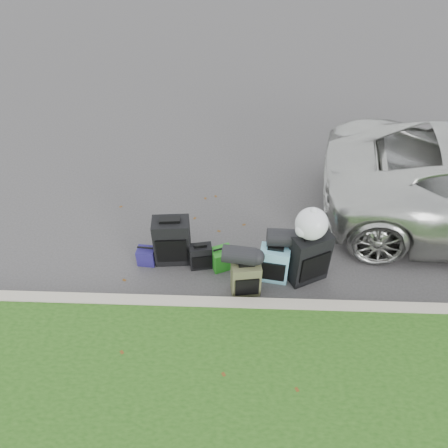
{
  "coord_description": "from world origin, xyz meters",
  "views": [
    {
      "loc": [
        0.08,
        -4.85,
        5.1
      ],
      "look_at": [
        -0.1,
        0.2,
        0.55
      ],
      "focal_mm": 35.0,
      "sensor_mm": 36.0,
      "label": 1
    }
  ],
  "objects_px": {
    "suitcase_large_black_left": "(172,241)",
    "tote_green": "(222,258)",
    "suitcase_teal": "(274,264)",
    "suitcase_small_black": "(201,256)",
    "tote_navy": "(146,256)",
    "suitcase_large_black_right": "(308,257)",
    "suitcase_olive": "(246,278)"
  },
  "relations": [
    {
      "from": "suitcase_large_black_right",
      "to": "tote_navy",
      "type": "bearing_deg",
      "value": 149.1
    },
    {
      "from": "suitcase_small_black",
      "to": "suitcase_large_black_right",
      "type": "bearing_deg",
      "value": -16.59
    },
    {
      "from": "tote_green",
      "to": "suitcase_olive",
      "type": "bearing_deg",
      "value": -76.2
    },
    {
      "from": "suitcase_small_black",
      "to": "tote_green",
      "type": "xyz_separation_m",
      "value": [
        0.33,
        0.0,
        -0.04
      ]
    },
    {
      "from": "suitcase_olive",
      "to": "tote_green",
      "type": "height_order",
      "value": "suitcase_olive"
    },
    {
      "from": "suitcase_olive",
      "to": "suitcase_large_black_right",
      "type": "distance_m",
      "value": 0.99
    },
    {
      "from": "suitcase_small_black",
      "to": "suitcase_teal",
      "type": "relative_size",
      "value": 0.7
    },
    {
      "from": "suitcase_small_black",
      "to": "suitcase_large_black_left",
      "type": "xyz_separation_m",
      "value": [
        -0.45,
        0.14,
        0.19
      ]
    },
    {
      "from": "suitcase_large_black_left",
      "to": "tote_green",
      "type": "relative_size",
      "value": 2.26
    },
    {
      "from": "suitcase_large_black_left",
      "to": "tote_green",
      "type": "height_order",
      "value": "suitcase_large_black_left"
    },
    {
      "from": "suitcase_large_black_left",
      "to": "tote_navy",
      "type": "relative_size",
      "value": 2.77
    },
    {
      "from": "suitcase_large_black_left",
      "to": "suitcase_teal",
      "type": "xyz_separation_m",
      "value": [
        1.56,
        -0.33,
        -0.09
      ]
    },
    {
      "from": "suitcase_teal",
      "to": "tote_green",
      "type": "relative_size",
      "value": 1.73
    },
    {
      "from": "suitcase_small_black",
      "to": "suitcase_teal",
      "type": "distance_m",
      "value": 1.13
    },
    {
      "from": "suitcase_large_black_right",
      "to": "suitcase_teal",
      "type": "bearing_deg",
      "value": 158.59
    },
    {
      "from": "suitcase_large_black_left",
      "to": "tote_navy",
      "type": "xyz_separation_m",
      "value": [
        -0.41,
        -0.09,
        -0.26
      ]
    },
    {
      "from": "tote_green",
      "to": "suitcase_small_black",
      "type": "bearing_deg",
      "value": 157.14
    },
    {
      "from": "suitcase_large_black_left",
      "to": "tote_navy",
      "type": "height_order",
      "value": "suitcase_large_black_left"
    },
    {
      "from": "suitcase_olive",
      "to": "tote_green",
      "type": "xyz_separation_m",
      "value": [
        -0.36,
        0.49,
        -0.11
      ]
    },
    {
      "from": "suitcase_teal",
      "to": "tote_navy",
      "type": "height_order",
      "value": "suitcase_teal"
    },
    {
      "from": "suitcase_olive",
      "to": "tote_navy",
      "type": "distance_m",
      "value": 1.65
    },
    {
      "from": "suitcase_small_black",
      "to": "tote_navy",
      "type": "bearing_deg",
      "value": 166.1
    },
    {
      "from": "suitcase_large_black_left",
      "to": "suitcase_olive",
      "type": "bearing_deg",
      "value": -33.41
    },
    {
      "from": "suitcase_large_black_left",
      "to": "suitcase_large_black_right",
      "type": "relative_size",
      "value": 0.94
    },
    {
      "from": "suitcase_teal",
      "to": "suitcase_large_black_right",
      "type": "distance_m",
      "value": 0.51
    },
    {
      "from": "tote_navy",
      "to": "tote_green",
      "type": "bearing_deg",
      "value": 2.73
    },
    {
      "from": "tote_green",
      "to": "suitcase_teal",
      "type": "bearing_deg",
      "value": -37.27
    },
    {
      "from": "suitcase_teal",
      "to": "suitcase_small_black",
      "type": "bearing_deg",
      "value": 178.71
    },
    {
      "from": "suitcase_teal",
      "to": "tote_navy",
      "type": "relative_size",
      "value": 2.12
    },
    {
      "from": "suitcase_olive",
      "to": "suitcase_large_black_left",
      "type": "bearing_deg",
      "value": 143.32
    },
    {
      "from": "suitcase_teal",
      "to": "suitcase_large_black_right",
      "type": "height_order",
      "value": "suitcase_large_black_right"
    },
    {
      "from": "suitcase_olive",
      "to": "suitcase_teal",
      "type": "relative_size",
      "value": 0.93
    }
  ]
}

